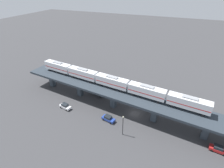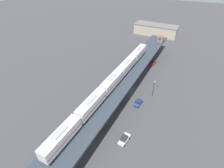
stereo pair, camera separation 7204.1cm
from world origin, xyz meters
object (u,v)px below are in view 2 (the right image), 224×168
Objects in this scene: subway_train at (112,81)px; street_lamp at (154,88)px; street_car_white at (124,139)px; signal_hut at (161,38)px; street_car_red at (153,62)px; delivery_truck at (92,110)px; street_car_blue at (138,102)px; warehouse_building at (156,30)px.

subway_train reaches higher than street_lamp.
street_car_white is (9.20, -14.24, -8.45)m from subway_train.
street_car_red is at bearing -91.84° from signal_hut.
delivery_truck is at bearing -136.21° from street_lamp.
subway_train reaches higher than street_car_white.
street_car_red is 0.63× the size of delivery_truck.
street_car_blue is at bearing 15.47° from subway_train.
street_lamp is at bearing 58.72° from street_car_blue.
street_car_blue is at bearing 90.16° from street_car_white.
subway_train is 16.55m from street_lamp.
signal_hut reaches higher than street_car_red.
subway_train is 36.41m from street_car_red.
street_car_red is 42.64m from warehouse_building.
signal_hut is 62.13m from street_car_white.
street_lamp is 68.39m from warehouse_building.
street_car_white is at bearing -26.25° from delivery_truck.
subway_train is at bearing -104.42° from street_car_red.
street_lamp is at bearing -81.23° from warehouse_building.
signal_hut is at bearing 88.16° from street_car_red.
subway_train is 18.94m from street_car_white.
street_car_white is at bearing -90.03° from signal_hut.
subway_train reaches higher than signal_hut.
street_car_red is (8.82, 34.30, -8.45)m from subway_train.
street_car_blue is 74.20m from warehouse_building.
delivery_truck is (-4.19, -7.64, -7.63)m from subway_train.
street_car_red is 43.91m from delivery_truck.
subway_train reaches higher than street_car_red.
street_car_white is 90.92m from warehouse_building.
subway_train is at bearing 61.27° from delivery_truck.
signal_hut is 45.54m from street_car_blue.
street_car_blue is (-0.05, 16.77, 0.00)m from street_car_white.
signal_hut reaches higher than warehouse_building.
warehouse_building is at bearing 98.47° from street_car_red.
subway_train is 17.48× the size of signal_hut.
signal_hut is 0.12× the size of warehouse_building.
street_car_blue and street_car_red have the same top height.
street_car_blue is 1.02× the size of street_car_red.
street_car_white is at bearing -89.84° from street_car_blue.
street_lamp reaches higher than delivery_truck.
delivery_truck is at bearing -107.23° from street_car_red.
street_car_white and street_car_blue have the same top height.
street_car_white is at bearing -99.28° from street_lamp.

